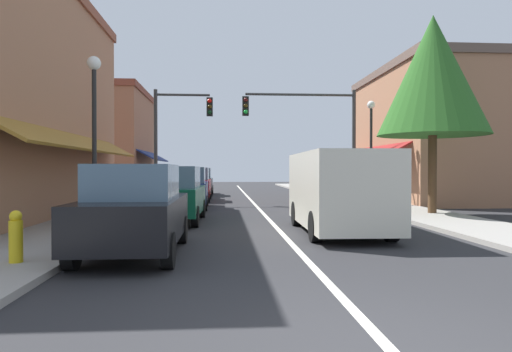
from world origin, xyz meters
TOP-DOWN VIEW (x-y plane):
  - ground_plane at (0.00, 18.00)m, footprint 80.00×80.00m
  - sidewalk_left at (-5.50, 18.00)m, footprint 2.60×56.00m
  - sidewalk_right at (5.50, 18.00)m, footprint 2.60×56.00m
  - lane_center_stripe at (0.00, 18.00)m, footprint 0.14×52.00m
  - storefront_right_block at (9.54, 20.00)m, footprint 6.79×10.20m
  - storefront_far_left at (-8.80, 28.00)m, footprint 5.32×8.20m
  - parked_car_nearest_left at (-3.25, 5.25)m, footprint 1.78×4.10m
  - parked_car_second_left at (-3.09, 10.85)m, footprint 1.88×4.15m
  - parked_car_third_left at (-3.06, 15.96)m, footprint 1.82×4.12m
  - parked_car_far_left at (-3.06, 20.71)m, footprint 1.79×4.10m
  - parked_car_distant_left at (-3.06, 25.88)m, footprint 1.80×4.11m
  - van_in_lane at (1.50, 8.11)m, footprint 2.08×5.22m
  - traffic_signal_mast_arm at (2.86, 17.93)m, footprint 5.50×0.50m
  - traffic_signal_left_corner at (-3.88, 18.85)m, footprint 2.88×0.50m
  - street_lamp_left_near at (-4.93, 8.58)m, footprint 0.36×0.36m
  - street_lamp_right_mid at (5.12, 16.37)m, footprint 0.36×0.36m
  - tree_right_near at (5.94, 12.07)m, footprint 3.89×3.89m
  - fire_hydrant at (-5.00, 4.08)m, footprint 0.22×0.22m

SIDE VIEW (x-z plane):
  - ground_plane at x=0.00m, z-range 0.00..0.00m
  - lane_center_stripe at x=0.00m, z-range 0.00..0.01m
  - sidewalk_left at x=-5.50m, z-range 0.00..0.12m
  - sidewalk_right at x=5.50m, z-range 0.00..0.12m
  - fire_hydrant at x=-5.00m, z-range 0.12..0.99m
  - parked_car_nearest_left at x=-3.25m, z-range -0.01..1.76m
  - parked_car_second_left at x=-3.09m, z-range -0.01..1.76m
  - parked_car_third_left at x=-3.06m, z-range -0.01..1.76m
  - parked_car_far_left at x=-3.06m, z-range -0.01..1.76m
  - parked_car_distant_left at x=-3.06m, z-range -0.01..1.76m
  - van_in_lane at x=1.50m, z-range 0.09..2.21m
  - street_lamp_left_near at x=-4.93m, z-range 0.82..5.48m
  - street_lamp_right_mid at x=5.12m, z-range 0.83..5.58m
  - storefront_right_block at x=9.54m, z-range 0.00..7.04m
  - storefront_far_left at x=-8.80m, z-range 0.00..7.07m
  - traffic_signal_left_corner at x=-3.88m, z-range 0.87..6.45m
  - traffic_signal_mast_arm at x=2.86m, z-range 1.05..6.55m
  - tree_right_near at x=5.94m, z-range 1.43..8.61m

